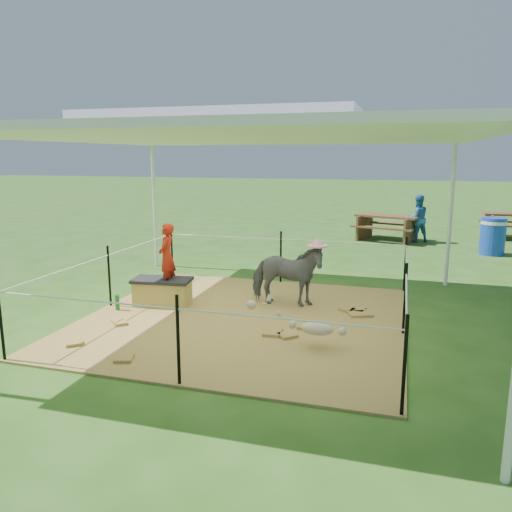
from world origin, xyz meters
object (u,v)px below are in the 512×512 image
(foal, at_px, (317,326))
(distant_person, at_px, (417,218))
(pony, at_px, (286,275))
(picnic_table_near, at_px, (387,228))
(green_bottle, at_px, (117,302))
(trash_barrel, at_px, (493,236))
(straw_bale, at_px, (163,293))
(woman, at_px, (167,250))

(foal, xyz_separation_m, distant_person, (1.34, 8.72, 0.35))
(pony, height_order, picnic_table_near, pony)
(green_bottle, bearing_deg, trash_barrel, 46.42)
(straw_bale, relative_size, woman, 0.83)
(woman, distance_m, picnic_table_near, 8.28)
(woman, height_order, foal, woman)
(green_bottle, bearing_deg, pony, 21.38)
(straw_bale, distance_m, distant_person, 8.62)
(green_bottle, distance_m, picnic_table_near, 8.93)
(woman, height_order, distant_person, woman)
(green_bottle, relative_size, foal, 0.24)
(foal, bearing_deg, pony, 116.68)
(pony, bearing_deg, distant_person, -17.74)
(straw_bale, xyz_separation_m, trash_barrel, (5.77, 6.19, 0.23))
(woman, bearing_deg, foal, 59.34)
(straw_bale, relative_size, distant_person, 0.65)
(woman, height_order, picnic_table_near, woman)
(straw_bale, distance_m, picnic_table_near, 8.30)
(pony, distance_m, distant_person, 7.40)
(pony, relative_size, foal, 1.18)
(green_bottle, distance_m, pony, 2.67)
(foal, relative_size, distant_person, 0.76)
(foal, bearing_deg, picnic_table_near, 87.87)
(straw_bale, bearing_deg, woman, 0.00)
(trash_barrel, relative_size, distant_person, 0.69)
(straw_bale, distance_m, foal, 2.90)
(green_bottle, xyz_separation_m, distant_person, (4.58, 8.06, 0.51))
(distant_person, bearing_deg, green_bottle, 36.19)
(foal, height_order, trash_barrel, trash_barrel)
(woman, bearing_deg, distant_person, 145.28)
(trash_barrel, relative_size, picnic_table_near, 0.52)
(woman, relative_size, distant_person, 0.78)
(woman, distance_m, pony, 1.93)
(woman, distance_m, trash_barrel, 8.40)
(straw_bale, bearing_deg, picnic_table_near, 67.14)
(trash_barrel, bearing_deg, distant_person, 140.76)
(picnic_table_near, bearing_deg, straw_bale, -96.33)
(woman, height_order, green_bottle, woman)
(foal, distance_m, trash_barrel, 7.92)
(foal, distance_m, picnic_table_near, 8.77)
(woman, relative_size, green_bottle, 4.32)
(straw_bale, height_order, trash_barrel, trash_barrel)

